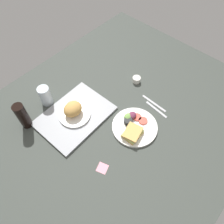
{
  "coord_description": "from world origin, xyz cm",
  "views": [
    {
      "loc": [
        -54.22,
        -47.85,
        115.29
      ],
      "look_at": [
        2.0,
        3.0,
        4.0
      ],
      "focal_mm": 34.72,
      "sensor_mm": 36.0,
      "label": 1
    }
  ],
  "objects_px": {
    "drinking_glass": "(45,96)",
    "soda_bottle": "(23,116)",
    "fork": "(156,109)",
    "sticky_note": "(102,168)",
    "espresso_cup": "(136,80)",
    "serving_tray": "(75,116)",
    "bread_plate_near": "(73,111)",
    "plate_with_salad": "(134,126)",
    "knife": "(154,103)"
  },
  "relations": [
    {
      "from": "serving_tray",
      "to": "espresso_cup",
      "type": "xyz_separation_m",
      "value": [
        0.49,
        -0.1,
        0.01
      ]
    },
    {
      "from": "drinking_glass",
      "to": "espresso_cup",
      "type": "height_order",
      "value": "drinking_glass"
    },
    {
      "from": "soda_bottle",
      "to": "espresso_cup",
      "type": "relative_size",
      "value": 3.38
    },
    {
      "from": "fork",
      "to": "drinking_glass",
      "type": "bearing_deg",
      "value": 42.4
    },
    {
      "from": "fork",
      "to": "knife",
      "type": "relative_size",
      "value": 0.89
    },
    {
      "from": "drinking_glass",
      "to": "soda_bottle",
      "type": "relative_size",
      "value": 0.73
    },
    {
      "from": "drinking_glass",
      "to": "plate_with_salad",
      "type": "bearing_deg",
      "value": -67.29
    },
    {
      "from": "plate_with_salad",
      "to": "drinking_glass",
      "type": "relative_size",
      "value": 2.01
    },
    {
      "from": "fork",
      "to": "sticky_note",
      "type": "distance_m",
      "value": 0.52
    },
    {
      "from": "bread_plate_near",
      "to": "knife",
      "type": "distance_m",
      "value": 0.53
    },
    {
      "from": "plate_with_salad",
      "to": "knife",
      "type": "xyz_separation_m",
      "value": [
        0.24,
        0.02,
        -0.01
      ]
    },
    {
      "from": "drinking_glass",
      "to": "fork",
      "type": "relative_size",
      "value": 0.81
    },
    {
      "from": "drinking_glass",
      "to": "fork",
      "type": "height_order",
      "value": "drinking_glass"
    },
    {
      "from": "serving_tray",
      "to": "espresso_cup",
      "type": "distance_m",
      "value": 0.51
    },
    {
      "from": "knife",
      "to": "serving_tray",
      "type": "bearing_deg",
      "value": 55.45
    },
    {
      "from": "serving_tray",
      "to": "drinking_glass",
      "type": "xyz_separation_m",
      "value": [
        -0.04,
        0.22,
        0.06
      ]
    },
    {
      "from": "espresso_cup",
      "to": "sticky_note",
      "type": "distance_m",
      "value": 0.67
    },
    {
      "from": "drinking_glass",
      "to": "espresso_cup",
      "type": "bearing_deg",
      "value": -30.76
    },
    {
      "from": "serving_tray",
      "to": "bread_plate_near",
      "type": "bearing_deg",
      "value": 65.29
    },
    {
      "from": "knife",
      "to": "sticky_note",
      "type": "xyz_separation_m",
      "value": [
        -0.55,
        -0.05,
        -0.0
      ]
    },
    {
      "from": "bread_plate_near",
      "to": "plate_with_salad",
      "type": "relative_size",
      "value": 0.72
    },
    {
      "from": "soda_bottle",
      "to": "plate_with_salad",
      "type": "bearing_deg",
      "value": -50.04
    },
    {
      "from": "serving_tray",
      "to": "drinking_glass",
      "type": "height_order",
      "value": "drinking_glass"
    },
    {
      "from": "fork",
      "to": "sticky_note",
      "type": "xyz_separation_m",
      "value": [
        -0.52,
        -0.01,
        -0.0
      ]
    },
    {
      "from": "drinking_glass",
      "to": "knife",
      "type": "xyz_separation_m",
      "value": [
        0.47,
        -0.53,
        -0.07
      ]
    },
    {
      "from": "plate_with_salad",
      "to": "knife",
      "type": "bearing_deg",
      "value": 3.83
    },
    {
      "from": "fork",
      "to": "knife",
      "type": "bearing_deg",
      "value": -31.82
    },
    {
      "from": "serving_tray",
      "to": "plate_with_salad",
      "type": "bearing_deg",
      "value": -60.68
    },
    {
      "from": "plate_with_salad",
      "to": "fork",
      "type": "relative_size",
      "value": 1.63
    },
    {
      "from": "espresso_cup",
      "to": "sticky_note",
      "type": "height_order",
      "value": "espresso_cup"
    },
    {
      "from": "soda_bottle",
      "to": "serving_tray",
      "type": "bearing_deg",
      "value": -36.3
    },
    {
      "from": "bread_plate_near",
      "to": "plate_with_salad",
      "type": "xyz_separation_m",
      "value": [
        0.18,
        -0.33,
        -0.04
      ]
    },
    {
      "from": "bread_plate_near",
      "to": "fork",
      "type": "height_order",
      "value": "bread_plate_near"
    },
    {
      "from": "bread_plate_near",
      "to": "espresso_cup",
      "type": "xyz_separation_m",
      "value": [
        0.49,
        -0.11,
        -0.03
      ]
    },
    {
      "from": "soda_bottle",
      "to": "knife",
      "type": "xyz_separation_m",
      "value": [
        0.66,
        -0.49,
        -0.09
      ]
    },
    {
      "from": "bread_plate_near",
      "to": "knife",
      "type": "xyz_separation_m",
      "value": [
        0.42,
        -0.32,
        -0.05
      ]
    },
    {
      "from": "bread_plate_near",
      "to": "fork",
      "type": "xyz_separation_m",
      "value": [
        0.39,
        -0.36,
        -0.05
      ]
    },
    {
      "from": "fork",
      "to": "knife",
      "type": "distance_m",
      "value": 0.05
    },
    {
      "from": "serving_tray",
      "to": "soda_bottle",
      "type": "xyz_separation_m",
      "value": [
        -0.24,
        0.17,
        0.09
      ]
    },
    {
      "from": "bread_plate_near",
      "to": "soda_bottle",
      "type": "height_order",
      "value": "soda_bottle"
    },
    {
      "from": "plate_with_salad",
      "to": "espresso_cup",
      "type": "relative_size",
      "value": 4.96
    },
    {
      "from": "plate_with_salad",
      "to": "espresso_cup",
      "type": "distance_m",
      "value": 0.38
    },
    {
      "from": "espresso_cup",
      "to": "plate_with_salad",
      "type": "bearing_deg",
      "value": -144.04
    },
    {
      "from": "plate_with_salad",
      "to": "knife",
      "type": "relative_size",
      "value": 1.46
    },
    {
      "from": "soda_bottle",
      "to": "knife",
      "type": "relative_size",
      "value": 1.0
    },
    {
      "from": "knife",
      "to": "espresso_cup",
      "type": "bearing_deg",
      "value": -17.4
    },
    {
      "from": "serving_tray",
      "to": "sticky_note",
      "type": "bearing_deg",
      "value": -109.49
    },
    {
      "from": "knife",
      "to": "fork",
      "type": "bearing_deg",
      "value": 145.14
    },
    {
      "from": "drinking_glass",
      "to": "soda_bottle",
      "type": "distance_m",
      "value": 0.2
    },
    {
      "from": "soda_bottle",
      "to": "sticky_note",
      "type": "relative_size",
      "value": 3.38
    }
  ]
}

